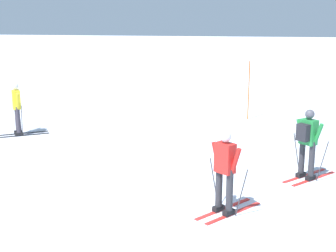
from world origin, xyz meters
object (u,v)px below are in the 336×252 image
(skier_green, at_px, (307,141))
(trail_marker_pole, at_px, (249,91))
(skier_yellow, at_px, (17,107))
(skier_red, at_px, (225,170))

(skier_green, height_order, trail_marker_pole, trail_marker_pole)
(skier_yellow, bearing_deg, skier_red, -38.34)
(skier_yellow, relative_size, skier_green, 1.00)
(skier_red, bearing_deg, skier_yellow, 141.66)
(skier_yellow, distance_m, trail_marker_pole, 8.10)
(trail_marker_pole, bearing_deg, skier_yellow, -155.95)
(skier_yellow, relative_size, skier_red, 1.00)
(skier_yellow, relative_size, trail_marker_pole, 0.80)
(skier_red, distance_m, trail_marker_pole, 8.65)
(skier_red, bearing_deg, skier_green, 50.51)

